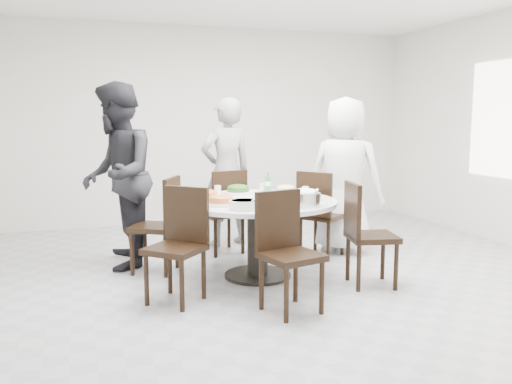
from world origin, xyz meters
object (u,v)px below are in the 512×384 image
object	(u,v)px
dining_table	(258,239)
diner_left	(117,176)
chair_s	(292,253)
chair_sw	(175,246)
chair_se	(372,234)
chair_nw	(154,225)
chair_n	(222,211)
beverage_bottle	(268,182)
diner_right	(345,175)
diner_middle	(226,172)
rice_bowl	(305,199)
chair_ne	(322,214)
soup_bowl	(244,205)

from	to	relation	value
dining_table	diner_left	size ratio (longest dim) A/B	0.80
chair_s	diner_left	size ratio (longest dim) A/B	0.50
chair_sw	chair_se	distance (m)	1.78
chair_nw	chair_se	distance (m)	2.10
chair_n	dining_table	bearing A→B (deg)	82.84
beverage_bottle	diner_left	bearing A→B (deg)	168.51
chair_nw	diner_right	xyz separation A→B (m)	(2.17, 0.15, 0.40)
chair_sw	chair_se	bearing A→B (deg)	39.64
diner_right	diner_left	distance (m)	2.49
chair_n	diner_middle	world-z (taller)	diner_middle
rice_bowl	chair_n	bearing A→B (deg)	104.06
chair_ne	chair_sw	bearing A→B (deg)	82.04
dining_table	chair_s	xyz separation A→B (m)	(-0.05, -0.98, 0.10)
chair_se	diner_middle	size ratio (longest dim) A/B	0.54
diner_left	soup_bowl	bearing A→B (deg)	44.29
chair_n	chair_se	bearing A→B (deg)	109.92
chair_n	chair_nw	size ratio (longest dim) A/B	1.00
chair_s	beverage_bottle	world-z (taller)	beverage_bottle
chair_sw	chair_s	size ratio (longest dim) A/B	1.00
diner_left	chair_ne	bearing A→B (deg)	89.75
chair_n	chair_s	xyz separation A→B (m)	(0.03, -2.00, 0.00)
chair_ne	diner_left	xyz separation A→B (m)	(-2.16, 0.26, 0.47)
diner_right	diner_left	world-z (taller)	diner_left
chair_s	soup_bowl	bearing A→B (deg)	98.77
chair_s	soup_bowl	size ratio (longest dim) A/B	3.66
chair_se	diner_left	xyz separation A→B (m)	(-2.14, 1.37, 0.47)
chair_n	diner_left	size ratio (longest dim) A/B	0.50
chair_se	diner_left	bearing A→B (deg)	69.14
dining_table	chair_se	size ratio (longest dim) A/B	1.58
diner_right	dining_table	bearing A→B (deg)	73.48
diner_left	beverage_bottle	bearing A→B (deg)	85.17
chair_sw	rice_bowl	distance (m)	1.21
chair_ne	soup_bowl	distance (m)	1.58
chair_ne	chair_nw	world-z (taller)	same
chair_sw	chair_se	size ratio (longest dim) A/B	1.00
diner_right	beverage_bottle	world-z (taller)	diner_right
dining_table	beverage_bottle	size ratio (longest dim) A/B	7.24
rice_bowl	soup_bowl	world-z (taller)	rice_bowl
chair_n	diner_middle	size ratio (longest dim) A/B	0.54
soup_bowl	diner_left	bearing A→B (deg)	127.63
chair_se	diner_middle	bearing A→B (deg)	34.94
soup_bowl	chair_se	bearing A→B (deg)	-5.95
dining_table	beverage_bottle	world-z (taller)	beverage_bottle
chair_ne	diner_left	size ratio (longest dim) A/B	0.50
rice_bowl	chair_sw	bearing A→B (deg)	-179.32
chair_sw	diner_middle	distance (m)	2.11
chair_ne	diner_middle	size ratio (longest dim) A/B	0.54
rice_bowl	beverage_bottle	bearing A→B (deg)	90.84
chair_n	diner_middle	distance (m)	0.56
diner_left	beverage_bottle	xyz separation A→B (m)	(1.51, -0.31, -0.09)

